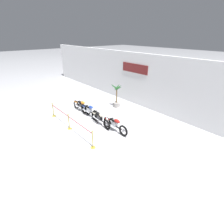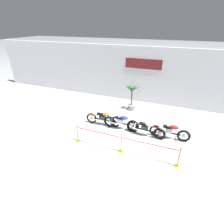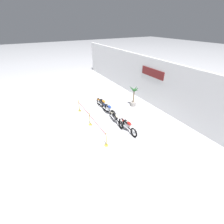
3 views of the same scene
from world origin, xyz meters
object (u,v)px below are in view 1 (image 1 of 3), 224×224
at_px(motorcycle_red_3, 115,125).
at_px(stanchion_mid_left, 69,124).
at_px(stanchion_far_left, 62,114).
at_px(stanchion_mid_right, 93,142).
at_px(potted_palm_left_of_row, 117,96).
at_px(motorcycle_orange_0, 82,106).
at_px(motorcycle_cream_2, 100,119).
at_px(motorcycle_blue_1, 90,111).

relative_size(motorcycle_red_3, stanchion_mid_left, 2.04).
xyz_separation_m(motorcycle_red_3, stanchion_far_left, (-3.08, -2.03, 0.19)).
relative_size(motorcycle_red_3, stanchion_mid_right, 2.04).
relative_size(potted_palm_left_of_row, stanchion_mid_left, 1.89).
relative_size(motorcycle_orange_0, motorcycle_cream_2, 0.99).
relative_size(motorcycle_cream_2, stanchion_mid_right, 2.11).
relative_size(motorcycle_red_3, stanchion_far_left, 0.42).
xyz_separation_m(motorcycle_red_3, stanchion_mid_left, (-2.09, -2.03, -0.10)).
distance_m(motorcycle_blue_1, stanchion_far_left, 2.03).
distance_m(motorcycle_cream_2, stanchion_mid_left, 2.01).
xyz_separation_m(motorcycle_orange_0, stanchion_far_left, (0.86, -2.05, 0.19)).
bearing_deg(motorcycle_cream_2, stanchion_mid_right, -45.34).
bearing_deg(stanchion_mid_left, motorcycle_red_3, 44.18).
xyz_separation_m(motorcycle_cream_2, stanchion_mid_right, (1.82, -1.84, -0.09)).
bearing_deg(stanchion_far_left, motorcycle_blue_1, 80.93).
bearing_deg(motorcycle_cream_2, stanchion_far_left, -134.52).
relative_size(motorcycle_red_3, potted_palm_left_of_row, 1.08).
bearing_deg(motorcycle_cream_2, motorcycle_blue_1, 173.91).
relative_size(motorcycle_cream_2, potted_palm_left_of_row, 1.12).
height_order(motorcycle_red_3, stanchion_far_left, stanchion_far_left).
height_order(motorcycle_red_3, potted_palm_left_of_row, potted_palm_left_of_row).
bearing_deg(stanchion_mid_left, stanchion_mid_right, 0.00).
bearing_deg(motorcycle_red_3, stanchion_far_left, -146.63).
distance_m(motorcycle_orange_0, stanchion_far_left, 2.23).
distance_m(motorcycle_red_3, stanchion_mid_right, 2.10).
bearing_deg(potted_palm_left_of_row, stanchion_mid_right, -53.76).
xyz_separation_m(motorcycle_orange_0, potted_palm_left_of_row, (1.02, 2.67, 0.49)).
xyz_separation_m(motorcycle_orange_0, motorcycle_cream_2, (2.67, -0.21, -0.01)).
distance_m(stanchion_far_left, stanchion_mid_right, 3.64).
bearing_deg(motorcycle_blue_1, stanchion_mid_right, -31.14).
xyz_separation_m(motorcycle_orange_0, motorcycle_blue_1, (1.18, -0.05, -0.00)).
bearing_deg(potted_palm_left_of_row, motorcycle_red_3, -42.76).
height_order(potted_palm_left_of_row, stanchion_far_left, potted_palm_left_of_row).
height_order(motorcycle_cream_2, potted_palm_left_of_row, potted_palm_left_of_row).
xyz_separation_m(potted_palm_left_of_row, stanchion_mid_left, (0.82, -4.72, -0.60)).
height_order(motorcycle_blue_1, motorcycle_red_3, motorcycle_blue_1).
relative_size(motorcycle_orange_0, stanchion_far_left, 0.43).
bearing_deg(motorcycle_red_3, motorcycle_orange_0, 179.71).
height_order(motorcycle_orange_0, stanchion_far_left, stanchion_far_left).
height_order(motorcycle_cream_2, stanchion_mid_left, stanchion_mid_left).
distance_m(motorcycle_blue_1, stanchion_mid_left, 2.11).
bearing_deg(motorcycle_red_3, stanchion_mid_left, -135.82).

